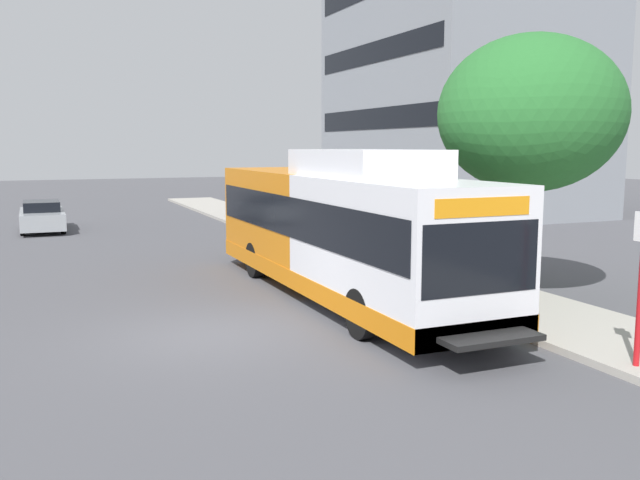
{
  "coord_description": "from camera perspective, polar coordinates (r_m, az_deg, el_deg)",
  "views": [
    {
      "loc": [
        -3.08,
        -12.84,
        3.72
      ],
      "look_at": [
        2.91,
        1.18,
        1.6
      ],
      "focal_mm": 37.89,
      "sensor_mm": 36.0,
      "label": 1
    }
  ],
  "objects": [
    {
      "name": "sidewalk_curb",
      "position": [
        21.68,
        4.96,
        -1.8
      ],
      "size": [
        3.0,
        56.0,
        0.14
      ],
      "primitive_type": "cube",
      "color": "#A8A399",
      "rests_on": "ground"
    },
    {
      "name": "street_tree_near_stop",
      "position": [
        17.07,
        17.35,
        10.13
      ],
      "size": [
        4.38,
        4.38,
        6.22
      ],
      "color": "#4C3823",
      "rests_on": "sidewalk_curb"
    },
    {
      "name": "ground_plane",
      "position": [
        21.39,
        -14.5,
        -2.35
      ],
      "size": [
        120.0,
        120.0,
        0.0
      ],
      "primitive_type": "plane",
      "color": "#4C4C51"
    },
    {
      "name": "parked_car_far_lane",
      "position": [
        32.21,
        -22.42,
        1.88
      ],
      "size": [
        1.8,
        4.5,
        1.33
      ],
      "color": "#93999E",
      "rests_on": "ground"
    },
    {
      "name": "transit_bus",
      "position": [
        16.58,
        1.64,
        0.93
      ],
      "size": [
        2.58,
        12.25,
        3.65
      ],
      "color": "white",
      "rests_on": "ground"
    }
  ]
}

